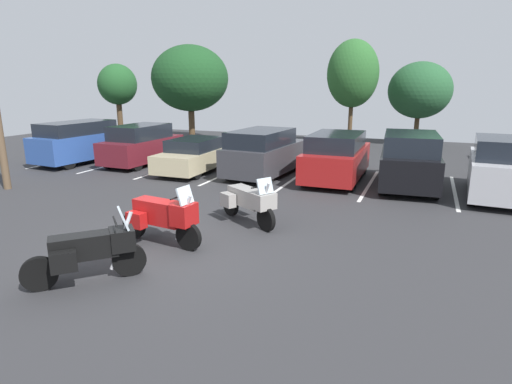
{
  "coord_description": "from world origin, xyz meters",
  "views": [
    {
      "loc": [
        5.44,
        -7.57,
        3.64
      ],
      "look_at": [
        1.31,
        2.66,
        0.81
      ],
      "focal_mm": 29.75,
      "sensor_mm": 36.0,
      "label": 1
    }
  ],
  "objects_px": {
    "motorcycle_touring": "(163,216)",
    "car_charcoal": "(264,153)",
    "motorcycle_third": "(249,200)",
    "car_black": "(409,160)",
    "car_blue": "(83,141)",
    "car_red": "(336,157)",
    "car_maroon": "(142,145)",
    "car_champagne": "(198,155)",
    "car_silver": "(503,169)",
    "motorcycle_second": "(89,250)"
  },
  "relations": [
    {
      "from": "car_blue",
      "to": "car_maroon",
      "type": "xyz_separation_m",
      "value": [
        2.89,
        0.63,
        -0.08
      ]
    },
    {
      "from": "motorcycle_third",
      "to": "car_charcoal",
      "type": "height_order",
      "value": "car_charcoal"
    },
    {
      "from": "motorcycle_second",
      "to": "car_black",
      "type": "height_order",
      "value": "car_black"
    },
    {
      "from": "motorcycle_touring",
      "to": "motorcycle_second",
      "type": "xyz_separation_m",
      "value": [
        -0.17,
        -2.14,
        -0.05
      ]
    },
    {
      "from": "car_red",
      "to": "car_black",
      "type": "height_order",
      "value": "car_black"
    },
    {
      "from": "motorcycle_third",
      "to": "car_blue",
      "type": "height_order",
      "value": "car_blue"
    },
    {
      "from": "car_champagne",
      "to": "car_black",
      "type": "height_order",
      "value": "car_black"
    },
    {
      "from": "motorcycle_third",
      "to": "car_black",
      "type": "height_order",
      "value": "car_black"
    },
    {
      "from": "car_maroon",
      "to": "car_silver",
      "type": "bearing_deg",
      "value": -2.69
    },
    {
      "from": "car_blue",
      "to": "car_black",
      "type": "relative_size",
      "value": 1.13
    },
    {
      "from": "motorcycle_second",
      "to": "car_silver",
      "type": "xyz_separation_m",
      "value": [
        7.99,
        9.69,
        0.32
      ]
    },
    {
      "from": "motorcycle_second",
      "to": "motorcycle_third",
      "type": "xyz_separation_m",
      "value": [
        1.43,
        4.26,
        0.0
      ]
    },
    {
      "from": "motorcycle_touring",
      "to": "car_maroon",
      "type": "xyz_separation_m",
      "value": [
        -6.68,
        8.23,
        0.2
      ]
    },
    {
      "from": "car_maroon",
      "to": "car_charcoal",
      "type": "bearing_deg",
      "value": -1.94
    },
    {
      "from": "car_charcoal",
      "to": "car_champagne",
      "type": "bearing_deg",
      "value": -177.25
    },
    {
      "from": "car_red",
      "to": "car_black",
      "type": "bearing_deg",
      "value": -4.65
    },
    {
      "from": "car_champagne",
      "to": "car_silver",
      "type": "relative_size",
      "value": 1.11
    },
    {
      "from": "car_charcoal",
      "to": "car_red",
      "type": "xyz_separation_m",
      "value": [
        2.88,
        0.17,
        -0.02
      ]
    },
    {
      "from": "motorcycle_touring",
      "to": "car_champagne",
      "type": "bearing_deg",
      "value": 114.31
    },
    {
      "from": "motorcycle_third",
      "to": "car_champagne",
      "type": "distance_m",
      "value": 7.5
    },
    {
      "from": "car_maroon",
      "to": "car_black",
      "type": "relative_size",
      "value": 0.96
    },
    {
      "from": "motorcycle_second",
      "to": "car_silver",
      "type": "relative_size",
      "value": 0.38
    },
    {
      "from": "car_maroon",
      "to": "car_silver",
      "type": "xyz_separation_m",
      "value": [
        14.49,
        -0.68,
        0.07
      ]
    },
    {
      "from": "motorcycle_third",
      "to": "car_maroon",
      "type": "bearing_deg",
      "value": 142.43
    },
    {
      "from": "car_champagne",
      "to": "car_black",
      "type": "bearing_deg",
      "value": 0.68
    },
    {
      "from": "car_maroon",
      "to": "car_blue",
      "type": "bearing_deg",
      "value": -167.77
    },
    {
      "from": "car_champagne",
      "to": "car_maroon",
      "type": "bearing_deg",
      "value": 173.58
    },
    {
      "from": "motorcycle_touring",
      "to": "car_maroon",
      "type": "height_order",
      "value": "car_maroon"
    },
    {
      "from": "car_champagne",
      "to": "car_black",
      "type": "distance_m",
      "value": 8.51
    },
    {
      "from": "car_red",
      "to": "motorcycle_third",
      "type": "bearing_deg",
      "value": -99.9
    },
    {
      "from": "car_charcoal",
      "to": "car_black",
      "type": "bearing_deg",
      "value": -0.44
    },
    {
      "from": "car_champagne",
      "to": "car_charcoal",
      "type": "xyz_separation_m",
      "value": [
        3.0,
        0.14,
        0.25
      ]
    },
    {
      "from": "motorcycle_touring",
      "to": "car_red",
      "type": "bearing_deg",
      "value": 74.2
    },
    {
      "from": "motorcycle_third",
      "to": "car_charcoal",
      "type": "bearing_deg",
      "value": 107.15
    },
    {
      "from": "car_maroon",
      "to": "motorcycle_second",
      "type": "bearing_deg",
      "value": -57.9
    },
    {
      "from": "motorcycle_touring",
      "to": "car_red",
      "type": "relative_size",
      "value": 0.5
    },
    {
      "from": "car_maroon",
      "to": "car_charcoal",
      "type": "relative_size",
      "value": 0.93
    },
    {
      "from": "car_maroon",
      "to": "car_red",
      "type": "height_order",
      "value": "car_red"
    },
    {
      "from": "car_maroon",
      "to": "car_black",
      "type": "bearing_deg",
      "value": -1.23
    },
    {
      "from": "car_blue",
      "to": "car_maroon",
      "type": "bearing_deg",
      "value": 12.23
    },
    {
      "from": "motorcycle_third",
      "to": "car_silver",
      "type": "height_order",
      "value": "car_silver"
    },
    {
      "from": "car_blue",
      "to": "car_black",
      "type": "xyz_separation_m",
      "value": [
        14.51,
        0.38,
        0.01
      ]
    },
    {
      "from": "motorcycle_second",
      "to": "car_red",
      "type": "distance_m",
      "value": 10.63
    },
    {
      "from": "car_black",
      "to": "car_champagne",
      "type": "bearing_deg",
      "value": -179.32
    },
    {
      "from": "car_charcoal",
      "to": "car_silver",
      "type": "relative_size",
      "value": 1.05
    },
    {
      "from": "car_champagne",
      "to": "car_blue",
      "type": "bearing_deg",
      "value": -177.38
    },
    {
      "from": "car_blue",
      "to": "car_red",
      "type": "distance_m",
      "value": 11.9
    },
    {
      "from": "motorcycle_touring",
      "to": "car_charcoal",
      "type": "xyz_separation_m",
      "value": [
        -0.56,
        8.02,
        0.23
      ]
    },
    {
      "from": "car_red",
      "to": "car_black",
      "type": "relative_size",
      "value": 1.03
    },
    {
      "from": "car_charcoal",
      "to": "car_red",
      "type": "distance_m",
      "value": 2.89
    }
  ]
}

